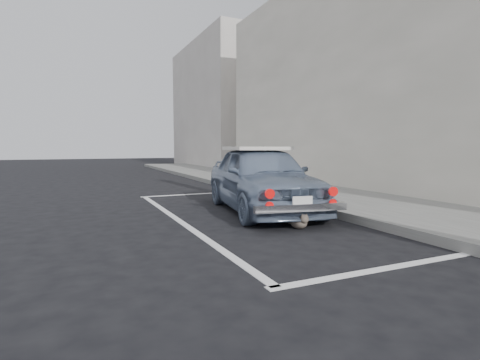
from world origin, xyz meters
name	(u,v)px	position (x,y,z in m)	size (l,w,h in m)	color
ground	(322,261)	(0.00, 0.00, 0.00)	(80.00, 80.00, 0.00)	black
sidewalk	(393,210)	(3.20, 2.00, 0.07)	(2.80, 40.00, 0.15)	#60615C
shop_building	(425,68)	(6.33, 4.00, 3.49)	(3.50, 18.00, 7.00)	#BDB8A5
building_far	(218,106)	(6.35, 20.00, 4.00)	(3.50, 10.00, 8.00)	#B2AAA1
pline_rear	(388,268)	(0.50, -0.50, 0.00)	(3.00, 0.12, 0.01)	silver
pline_front	(195,194)	(0.50, 6.50, 0.00)	(3.00, 0.12, 0.01)	silver
pline_side	(179,221)	(-0.90, 3.00, 0.00)	(0.12, 7.00, 0.01)	silver
retro_coupe	(262,178)	(0.93, 3.33, 0.69)	(2.23, 4.23, 1.37)	slate
cat	(299,221)	(0.71, 1.57, 0.13)	(0.24, 0.53, 0.28)	brown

